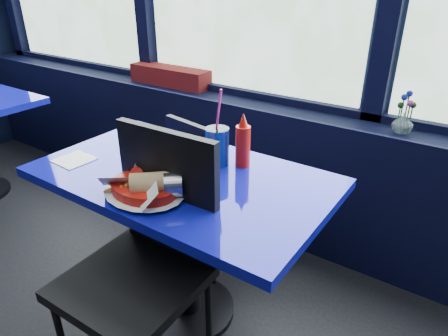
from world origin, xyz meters
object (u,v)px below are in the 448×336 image
(ketchup_bottle, at_px, (243,143))
(chair_near_front, at_px, (147,250))
(food_basket, at_px, (145,187))
(chair_near_back, at_px, (207,187))
(planter_box, at_px, (170,76))
(soda_cup, at_px, (217,145))
(near_table, at_px, (183,211))
(flower_vase, at_px, (403,121))

(ketchup_bottle, bearing_deg, chair_near_front, -101.57)
(chair_near_front, distance_m, food_basket, 0.23)
(chair_near_back, distance_m, planter_box, 0.98)
(food_basket, distance_m, soda_cup, 0.38)
(near_table, height_order, chair_near_back, chair_near_back)
(chair_near_back, relative_size, soda_cup, 2.62)
(flower_vase, bearing_deg, planter_box, 177.56)
(food_basket, bearing_deg, soda_cup, 63.61)
(near_table, relative_size, chair_near_front, 1.20)
(soda_cup, bearing_deg, chair_near_back, 137.66)
(chair_near_back, height_order, planter_box, planter_box)
(chair_near_front, distance_m, chair_near_back, 0.64)
(food_basket, bearing_deg, flower_vase, 40.65)
(food_basket, bearing_deg, ketchup_bottle, 51.93)
(near_table, height_order, planter_box, planter_box)
(near_table, height_order, chair_near_front, chair_near_front)
(ketchup_bottle, distance_m, soda_cup, 0.11)
(chair_near_back, height_order, flower_vase, flower_vase)
(planter_box, bearing_deg, chair_near_back, -38.78)
(chair_near_back, xyz_separation_m, flower_vase, (0.77, 0.50, 0.36))
(ketchup_bottle, relative_size, soda_cup, 0.69)
(flower_vase, bearing_deg, ketchup_bottle, -127.77)
(soda_cup, bearing_deg, chair_near_front, -90.24)
(chair_near_back, relative_size, planter_box, 1.49)
(chair_near_back, height_order, ketchup_bottle, ketchup_bottle)
(chair_near_front, bearing_deg, chair_near_back, 105.22)
(chair_near_back, relative_size, food_basket, 2.62)
(chair_near_back, relative_size, ketchup_bottle, 3.82)
(near_table, xyz_separation_m, flower_vase, (0.65, 0.83, 0.29))
(chair_near_back, bearing_deg, food_basket, 113.85)
(planter_box, height_order, ketchup_bottle, ketchup_bottle)
(chair_near_back, xyz_separation_m, soda_cup, (0.18, -0.17, 0.33))
(chair_near_front, bearing_deg, soda_cup, 88.20)
(soda_cup, bearing_deg, flower_vase, 49.03)
(flower_vase, bearing_deg, near_table, -128.17)
(chair_near_front, bearing_deg, near_table, 101.57)
(soda_cup, bearing_deg, food_basket, -98.53)
(near_table, height_order, flower_vase, flower_vase)
(near_table, relative_size, soda_cup, 3.60)
(food_basket, bearing_deg, chair_near_back, 85.68)
(chair_near_front, relative_size, flower_vase, 4.99)
(chair_near_front, relative_size, soda_cup, 3.00)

